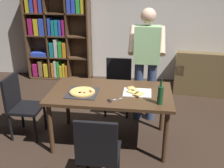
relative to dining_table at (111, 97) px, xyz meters
name	(u,v)px	position (x,y,z in m)	size (l,w,h in m)	color
ground_plane	(111,140)	(0.00, 0.00, -0.67)	(12.00, 12.00, 0.00)	#38281E
back_wall	(127,15)	(0.00, 2.60, 0.73)	(6.40, 0.10, 2.80)	silver
dining_table	(111,97)	(0.00, 0.00, 0.00)	(1.59, 0.90, 0.75)	#4C331E
chair_near_camera	(98,150)	(0.00, -0.94, -0.16)	(0.42, 0.42, 0.90)	black
chair_far_side	(118,82)	(0.00, 0.94, -0.16)	(0.42, 0.42, 0.90)	black
chair_left_end	(20,103)	(-1.28, 0.00, -0.16)	(0.42, 0.42, 0.90)	black
couch	(218,77)	(1.89, 1.99, -0.37)	(1.78, 1.03, 0.85)	brown
bookshelf	(56,36)	(-1.52, 2.38, 0.29)	(1.40, 0.35, 1.95)	#513823
person_serving_pizza	(146,59)	(0.45, 0.72, 0.33)	(0.55, 0.54, 1.75)	#38476B
pepperoni_pizza_on_tray	(82,92)	(-0.35, -0.09, 0.09)	(0.39, 0.39, 0.04)	#2D2D33
pizza_slices_on_towel	(136,92)	(0.33, 0.01, 0.09)	(0.36, 0.32, 0.03)	white
wine_bottle	(160,95)	(0.62, -0.27, 0.20)	(0.07, 0.07, 0.32)	#194723
kitchen_scissors	(112,100)	(0.06, -0.26, 0.08)	(0.19, 0.15, 0.01)	silver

